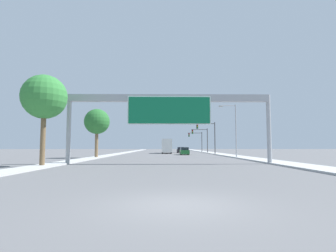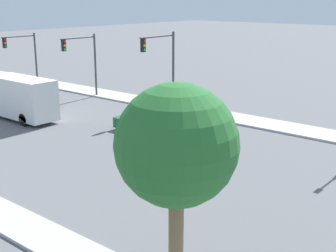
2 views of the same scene
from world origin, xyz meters
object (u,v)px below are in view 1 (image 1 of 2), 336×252
traffic_light_mid_block (202,136)px  truck_box_primary (167,146)px  car_mid_left (184,151)px  palm_tree_background (97,122)px  traffic_light_far_intersection (197,139)px  street_lamp_right (234,126)px  car_near_right (180,150)px  sign_gantry (169,107)px  palm_tree_foreground (44,97)px  traffic_light_near_intersection (209,133)px

traffic_light_mid_block → truck_box_primary: bearing=-168.2°
car_mid_left → palm_tree_background: 20.60m
traffic_light_far_intersection → street_lamp_right: size_ratio=0.73×
car_near_right → car_mid_left: car_mid_left is taller
sign_gantry → palm_tree_background: palm_tree_background is taller
traffic_light_mid_block → palm_tree_foreground: palm_tree_foreground is taller
palm_tree_foreground → street_lamp_right: 26.97m
car_mid_left → traffic_light_mid_block: traffic_light_mid_block is taller
palm_tree_foreground → sign_gantry: bearing=17.5°
truck_box_primary → street_lamp_right: street_lamp_right is taller
traffic_light_far_intersection → traffic_light_mid_block: bearing=-89.8°
sign_gantry → car_near_right: bearing=85.1°
traffic_light_mid_block → sign_gantry: bearing=-102.6°
palm_tree_background → street_lamp_right: bearing=1.8°
car_near_right → palm_tree_foreground: size_ratio=0.54×
traffic_light_near_intersection → traffic_light_far_intersection: 20.01m
sign_gantry → truck_box_primary: 38.44m
car_near_right → traffic_light_far_intersection: bearing=58.7°
traffic_light_far_intersection → palm_tree_background: (-19.47, -37.06, 1.40)m
car_near_right → truck_box_primary: size_ratio=0.48×
sign_gantry → traffic_light_far_intersection: 50.92m
palm_tree_background → traffic_light_mid_block: bearing=54.2°
car_mid_left → traffic_light_far_intersection: size_ratio=0.79×
car_near_right → car_mid_left: (0.00, -13.85, 0.01)m
traffic_light_mid_block → palm_tree_background: 33.38m
traffic_light_far_intersection → street_lamp_right: street_lamp_right is taller
palm_tree_foreground → traffic_light_near_intersection: bearing=59.4°
traffic_light_near_intersection → car_near_right: bearing=116.4°
palm_tree_background → truck_box_primary: bearing=67.3°
palm_tree_foreground → palm_tree_background: bearing=89.1°
sign_gantry → truck_box_primary: (0.00, 38.24, -3.90)m
sign_gantry → car_near_right: sign_gantry is taller
traffic_light_mid_block → traffic_light_far_intersection: 10.00m
sign_gantry → palm_tree_foreground: bearing=-162.5°
car_near_right → traffic_light_near_intersection: (5.51, -11.11, 3.87)m
traffic_light_near_intersection → traffic_light_far_intersection: size_ratio=1.17×
sign_gantry → truck_box_primary: bearing=90.0°
car_near_right → street_lamp_right: size_ratio=0.53×
palm_tree_foreground → truck_box_primary: bearing=75.4°
sign_gantry → traffic_light_mid_block: 41.12m
street_lamp_right → palm_tree_foreground: bearing=-140.6°
car_near_right → palm_tree_foreground: 47.16m
traffic_light_far_intersection → truck_box_primary: bearing=-126.9°
palm_tree_background → street_lamp_right: size_ratio=0.90×
traffic_light_mid_block → street_lamp_right: (1.06, -26.42, 0.62)m
palm_tree_foreground → street_lamp_right: bearing=39.4°
car_mid_left → street_lamp_right: street_lamp_right is taller
sign_gantry → car_near_right: size_ratio=4.77×
truck_box_primary → traffic_light_far_intersection: 15.00m
sign_gantry → street_lamp_right: (10.00, 13.69, -0.84)m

